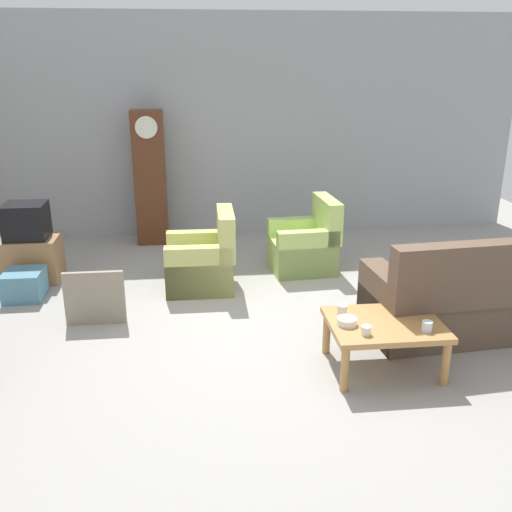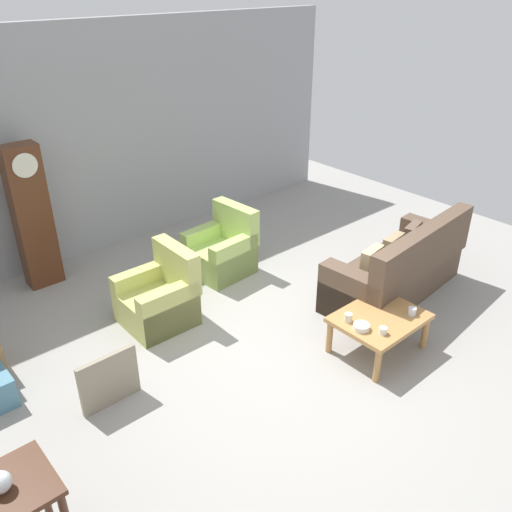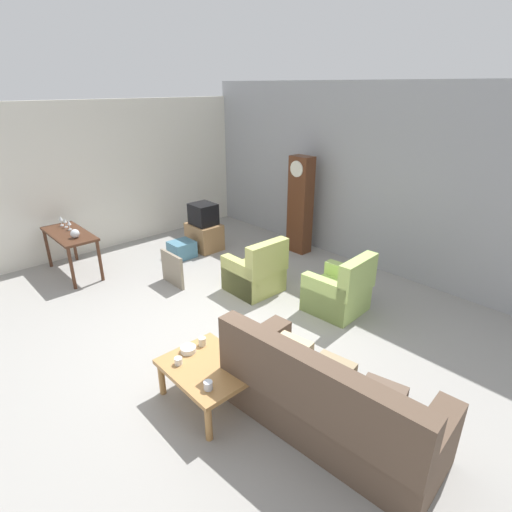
{
  "view_description": "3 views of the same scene",
  "coord_description": "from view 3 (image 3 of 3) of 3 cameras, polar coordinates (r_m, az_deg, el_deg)",
  "views": [
    {
      "loc": [
        -0.72,
        -5.03,
        2.57
      ],
      "look_at": [
        -0.09,
        0.67,
        0.58
      ],
      "focal_mm": 40.19,
      "sensor_mm": 36.0,
      "label": 1
    },
    {
      "loc": [
        -3.29,
        -3.47,
        3.74
      ],
      "look_at": [
        0.29,
        0.62,
        0.83
      ],
      "focal_mm": 37.57,
      "sensor_mm": 36.0,
      "label": 2
    },
    {
      "loc": [
        3.7,
        -2.69,
        3.13
      ],
      "look_at": [
        -0.34,
        1.03,
        0.79
      ],
      "focal_mm": 28.32,
      "sensor_mm": 36.0,
      "label": 3
    }
  ],
  "objects": [
    {
      "name": "armchair_olive_far",
      "position": [
        6.09,
        11.67,
        -5.06
      ],
      "size": [
        0.84,
        0.81,
        0.92
      ],
      "color": "#ACCB6A",
      "rests_on": "ground_plane"
    },
    {
      "name": "console_table_dark",
      "position": [
        7.72,
        -24.8,
        2.22
      ],
      "size": [
        1.3,
        0.56,
        0.77
      ],
      "color": "#472819",
      "rests_on": "ground_plane"
    },
    {
      "name": "glass_dome_cloche",
      "position": [
        7.36,
        -24.2,
        2.91
      ],
      "size": [
        0.15,
        0.15,
        0.15
      ],
      "primitive_type": "sphere",
      "color": "silver",
      "rests_on": "console_table_dark"
    },
    {
      "name": "wine_glass_mid",
      "position": [
        7.96,
        -25.36,
        4.41
      ],
      "size": [
        0.06,
        0.06,
        0.17
      ],
      "color": "silver",
      "rests_on": "console_table_dark"
    },
    {
      "name": "wine_glass_tall",
      "position": [
        8.08,
        -25.86,
        4.69
      ],
      "size": [
        0.07,
        0.07,
        0.19
      ],
      "color": "silver",
      "rests_on": "console_table_dark"
    },
    {
      "name": "tv_stand_cabinet",
      "position": [
        8.32,
        -7.3,
        2.76
      ],
      "size": [
        0.68,
        0.52,
        0.53
      ],
      "primitive_type": "cube",
      "color": "#997047",
      "rests_on": "ground_plane"
    },
    {
      "name": "grandfather_clock",
      "position": [
        7.98,
        6.27,
        7.14
      ],
      "size": [
        0.44,
        0.3,
        1.9
      ],
      "color": "#562D19",
      "rests_on": "ground_plane"
    },
    {
      "name": "armchair_olive_near",
      "position": [
        6.53,
        -0.03,
        -2.51
      ],
      "size": [
        0.8,
        0.77,
        0.92
      ],
      "color": "#B7BC66",
      "rests_on": "ground_plane"
    },
    {
      "name": "cup_blue_rimmed",
      "position": [
        4.06,
        -6.77,
        -17.69
      ],
      "size": [
        0.09,
        0.09,
        0.09
      ],
      "primitive_type": "cylinder",
      "color": "silver",
      "rests_on": "coffee_table_wood"
    },
    {
      "name": "framed_picture_leaning",
      "position": [
        6.89,
        -11.73,
        -1.83
      ],
      "size": [
        0.6,
        0.05,
        0.56
      ],
      "primitive_type": "cube",
      "color": "gray",
      "rests_on": "ground_plane"
    },
    {
      "name": "wine_glass_short",
      "position": [
        7.79,
        -24.89,
        4.15
      ],
      "size": [
        0.07,
        0.07,
        0.17
      ],
      "color": "silver",
      "rests_on": "console_table_dark"
    },
    {
      "name": "storage_box_blue",
      "position": [
        8.01,
        -10.41,
        0.93
      ],
      "size": [
        0.42,
        0.45,
        0.32
      ],
      "primitive_type": "cube",
      "color": "teal",
      "rests_on": "ground_plane"
    },
    {
      "name": "cup_cream_tall",
      "position": [
        4.63,
        -7.61,
        -11.88
      ],
      "size": [
        0.09,
        0.09,
        0.1
      ],
      "primitive_type": "cylinder",
      "color": "beige",
      "rests_on": "coffee_table_wood"
    },
    {
      "name": "tv_crt",
      "position": [
        8.17,
        -7.46,
        5.9
      ],
      "size": [
        0.48,
        0.44,
        0.42
      ],
      "primitive_type": "cube",
      "color": "black",
      "rests_on": "tv_stand_cabinet"
    },
    {
      "name": "pegboard_wall_left",
      "position": [
        8.65,
        -21.17,
        10.29
      ],
      "size": [
        0.12,
        6.4,
        2.88
      ],
      "primitive_type": "cube",
      "color": "silver",
      "rests_on": "ground_plane"
    },
    {
      "name": "ground_plane",
      "position": [
        5.54,
        -5.54,
        -11.41
      ],
      "size": [
        10.4,
        10.4,
        0.0
      ],
      "primitive_type": "plane",
      "color": "#999691"
    },
    {
      "name": "cup_white_porcelain",
      "position": [
        4.41,
        -10.91,
        -14.35
      ],
      "size": [
        0.08,
        0.08,
        0.07
      ],
      "primitive_type": "cylinder",
      "color": "white",
      "rests_on": "coffee_table_wood"
    },
    {
      "name": "garage_door_wall",
      "position": [
        7.46,
        16.84,
        10.28
      ],
      "size": [
        8.4,
        0.16,
        3.2
      ],
      "primitive_type": "cube",
      "color": "#9EA0A5",
      "rests_on": "ground_plane"
    },
    {
      "name": "bowl_white_stacked",
      "position": [
        4.56,
        -9.54,
        -12.87
      ],
      "size": [
        0.17,
        0.17,
        0.06
      ],
      "primitive_type": "cylinder",
      "color": "white",
      "rests_on": "coffee_table_wood"
    },
    {
      "name": "couch_floral",
      "position": [
        4.1,
        10.01,
        -19.84
      ],
      "size": [
        2.17,
        1.05,
        1.04
      ],
      "color": "brown",
      "rests_on": "ground_plane"
    },
    {
      "name": "coffee_table_wood",
      "position": [
        4.4,
        -6.72,
        -15.77
      ],
      "size": [
        0.96,
        0.76,
        0.44
      ],
      "color": "#B27F47",
      "rests_on": "ground_plane"
    }
  ]
}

